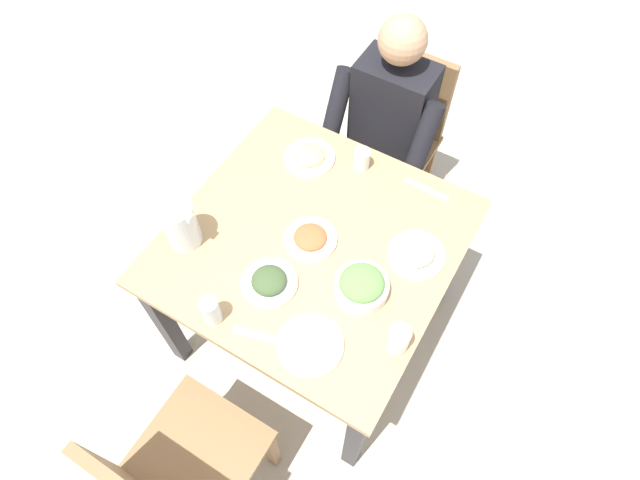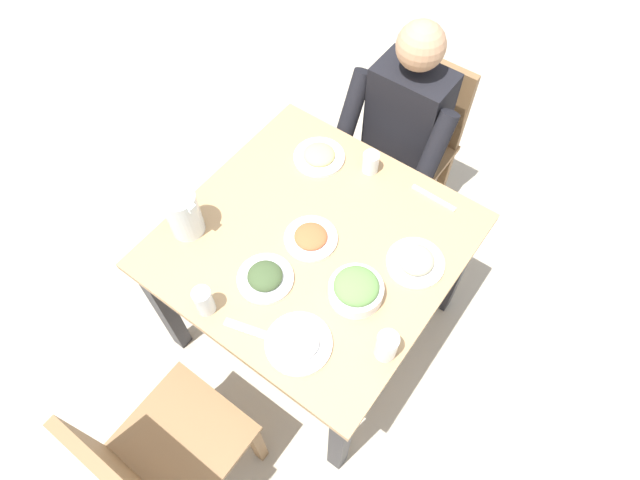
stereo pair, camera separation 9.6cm
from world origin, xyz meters
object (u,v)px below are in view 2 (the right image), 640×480
Objects in this scene: chair_near at (413,137)px; plate_rice_curry at (311,237)px; water_glass_far_right at (387,346)px; chair_far at (159,459)px; salad_bowl at (356,289)px; dining_table at (314,254)px; diner_near at (394,141)px; water_pitcher at (183,213)px; plate_beans at (416,261)px; plate_yoghurt at (299,342)px; plate_fries at (319,156)px; water_glass_near_right at (204,301)px; water_glass_far_left at (371,162)px; plate_dolmas at (265,277)px.

chair_near is 0.91m from plate_rice_curry.
chair_near is 1.22m from water_glass_far_right.
salad_bowl is at bearing -107.30° from chair_far.
diner_near reaches higher than dining_table.
water_pitcher is (0.34, 0.89, 0.20)m from diner_near.
diner_near reaches higher than salad_bowl.
chair_near reaches higher than plate_beans.
water_glass_far_right is at bearing 114.72° from chair_near.
water_glass_far_right is (-0.49, 1.07, 0.30)m from chair_near.
plate_yoghurt is at bearing -110.52° from chair_far.
diner_near is 5.72× the size of plate_fries.
dining_table is at bearing -149.36° from water_pitcher.
plate_yoghurt is 0.33m from water_glass_near_right.
water_glass_far_left reaches higher than plate_fries.
chair_near is 1.05m from salad_bowl.
water_glass_near_right is at bearing 144.15° from water_pitcher.
chair_far is at bearing 93.77° from plate_dolmas.
water_glass_far_right reaches higher than plate_yoghurt.
plate_beans is (-0.74, -0.36, -0.08)m from water_pitcher.
plate_beans is (-0.56, 0.19, 0.00)m from plate_fries.
diner_near is 0.39m from plate_fries.
chair_far is at bearing 106.59° from water_glass_near_right.
chair_near is 1.33m from water_glass_near_right.
water_pitcher is 0.34m from water_glass_near_right.
water_glass_far_right is at bearing 154.49° from dining_table.
plate_dolmas is 1.72× the size of water_glass_near_right.
plate_rice_curry is at bearing 93.33° from chair_near.
water_glass_near_right is (0.09, 0.20, 0.04)m from plate_dolmas.
plate_rice_curry is 0.39m from plate_fries.
water_glass_far_right is (-0.49, 0.87, 0.16)m from diner_near.
salad_bowl is at bearing 158.93° from dining_table.
water_glass_far_left reaches higher than plate_dolmas.
salad_bowl is at bearing 137.77° from plate_fries.
dining_table is at bearing -60.02° from plate_yoghurt.
plate_dolmas is at bearing -113.75° from water_glass_near_right.
plate_yoghurt is at bearing 119.98° from dining_table.
plate_fries is (0.46, -0.41, -0.03)m from salad_bowl.
plate_dolmas is 0.96× the size of plate_beans.
plate_dolmas is (-0.18, 0.55, 0.00)m from plate_fries.
water_glass_far_left is (0.01, -0.40, 0.03)m from plate_rice_curry.
water_glass_far_left is at bearing -97.48° from water_glass_near_right.
plate_yoghurt is at bearing 72.80° from plate_beans.
chair_far is 4.03× the size of plate_yoghurt.
water_glass_far_right is at bearing 127.02° from water_glass_far_left.
diner_near is 1.05m from plate_yoghurt.
chair_near is at bearing -61.21° from plate_beans.
plate_rice_curry is 2.23× the size of water_glass_far_left.
dining_table is 0.42m from water_glass_far_left.
salad_bowl is 0.27m from plate_rice_curry.
plate_beans is (-0.40, 0.74, 0.26)m from chair_near.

